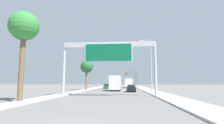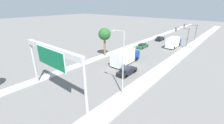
{
  "view_description": "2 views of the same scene",
  "coord_description": "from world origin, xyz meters",
  "views": [
    {
      "loc": [
        2.27,
        -6.31,
        1.94
      ],
      "look_at": [
        0.0,
        24.09,
        5.48
      ],
      "focal_mm": 28.0,
      "sensor_mm": 36.0,
      "label": 1
    },
    {
      "loc": [
        18.16,
        8.73,
        12.76
      ],
      "look_at": [
        1.3,
        28.74,
        2.53
      ],
      "focal_mm": 24.0,
      "sensor_mm": 36.0,
      "label": 2
    }
  ],
  "objects": [
    {
      "name": "truck_box_primary",
      "position": [
        3.5,
        55.59,
        1.6
      ],
      "size": [
        2.48,
        7.32,
        3.15
      ],
      "color": "navy",
      "rests_on": "ground"
    },
    {
      "name": "median_strip_left",
      "position": [
        -7.25,
        60.0,
        0.07
      ],
      "size": [
        2.0,
        120.0,
        0.15
      ],
      "color": "#BBBBBB",
      "rests_on": "ground"
    },
    {
      "name": "sidewalk_right",
      "position": [
        7.75,
        60.0,
        0.07
      ],
      "size": [
        3.0,
        120.0,
        0.15
      ],
      "color": "#BBBBBB",
      "rests_on": "ground"
    },
    {
      "name": "sign_gantry",
      "position": [
        0.0,
        17.89,
        6.25
      ],
      "size": [
        13.26,
        0.73,
        7.6
      ],
      "color": "#B2B2B7",
      "rests_on": "ground"
    },
    {
      "name": "street_lamp_right",
      "position": [
        6.62,
        24.57,
        5.51
      ],
      "size": [
        2.2,
        0.28,
        9.54
      ],
      "color": "#B2B2B7",
      "rests_on": "ground"
    },
    {
      "name": "car_far_center",
      "position": [
        -3.5,
        49.06,
        0.65
      ],
      "size": [
        1.73,
        4.53,
        1.35
      ],
      "color": "#1E662D",
      "rests_on": "ground"
    },
    {
      "name": "car_mid_left",
      "position": [
        -3.5,
        61.9,
        0.7
      ],
      "size": [
        1.86,
        4.22,
        1.5
      ],
      "color": "black",
      "rests_on": "ground"
    },
    {
      "name": "palm_tree_background",
      "position": [
        -7.12,
        35.86,
        5.57
      ],
      "size": [
        3.05,
        3.05,
        7.25
      ],
      "color": "brown",
      "rests_on": "ground"
    },
    {
      "name": "traffic_light_near_intersection",
      "position": [
        5.39,
        58.0,
        4.06
      ],
      "size": [
        4.26,
        0.32,
        6.02
      ],
      "color": "#4C4C4F",
      "rests_on": "ground"
    },
    {
      "name": "truck_box_secondary",
      "position": [
        0.0,
        34.78,
        1.72
      ],
      "size": [
        2.45,
        8.34,
        3.38
      ],
      "color": "navy",
      "rests_on": "ground"
    },
    {
      "name": "traffic_light_mid_block",
      "position": [
        5.25,
        68.0,
        4.09
      ],
      "size": [
        4.66,
        0.32,
        6.02
      ],
      "color": "#4C4C4F",
      "rests_on": "ground"
    },
    {
      "name": "palm_tree_foreground",
      "position": [
        -7.83,
        10.0,
        7.3
      ],
      "size": [
        2.93,
        2.93,
        9.04
      ],
      "color": "brown",
      "rests_on": "ground"
    },
    {
      "name": "car_near_center",
      "position": [
        3.5,
        30.57,
        0.68
      ],
      "size": [
        1.8,
        4.61,
        1.43
      ],
      "color": "black",
      "rests_on": "ground"
    }
  ]
}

